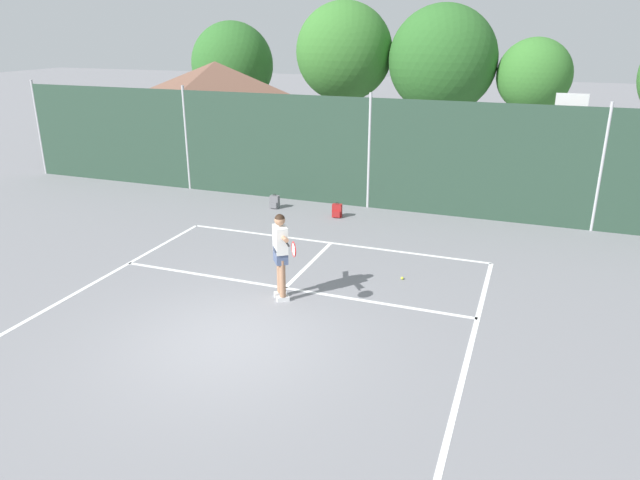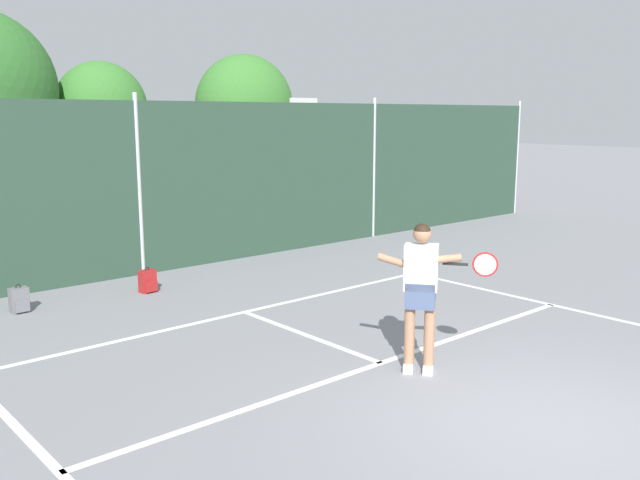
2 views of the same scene
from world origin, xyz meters
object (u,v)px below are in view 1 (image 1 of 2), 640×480
(tennis_player, at_px, (281,249))
(backpack_red, at_px, (337,211))
(basketball_hoop, at_px, (567,136))
(tennis_ball, at_px, (402,278))
(backpack_grey, at_px, (275,202))

(tennis_player, xyz_separation_m, backpack_red, (-0.73, 5.70, -0.92))
(basketball_hoop, bearing_deg, backpack_red, -153.54)
(basketball_hoop, height_order, backpack_red, basketball_hoop)
(tennis_player, bearing_deg, tennis_ball, 40.86)
(tennis_ball, relative_size, backpack_grey, 0.14)
(basketball_hoop, relative_size, tennis_ball, 53.79)
(basketball_hoop, bearing_deg, tennis_ball, -115.51)
(tennis_player, height_order, backpack_grey, tennis_player)
(basketball_hoop, height_order, tennis_player, basketball_hoop)
(backpack_red, bearing_deg, tennis_ball, -53.31)
(tennis_ball, distance_m, backpack_grey, 6.45)
(backpack_grey, bearing_deg, tennis_ball, -38.99)
(basketball_hoop, distance_m, tennis_player, 10.40)
(tennis_ball, distance_m, backpack_red, 4.80)
(backpack_grey, relative_size, backpack_red, 1.00)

